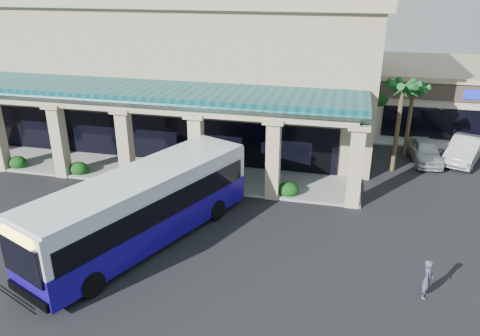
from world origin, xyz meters
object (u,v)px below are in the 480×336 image
(car_white, at_px, (465,150))
(pedestrian, at_px, (428,279))
(transit_bus, at_px, (144,209))
(car_silver, at_px, (425,151))

(car_white, bearing_deg, pedestrian, -82.81)
(transit_bus, distance_m, car_white, 22.53)
(pedestrian, bearing_deg, car_silver, 13.66)
(transit_bus, bearing_deg, pedestrian, 16.84)
(transit_bus, relative_size, pedestrian, 7.65)
(transit_bus, height_order, pedestrian, transit_bus)
(car_silver, relative_size, car_white, 0.87)
(transit_bus, height_order, car_white, transit_bus)
(pedestrian, distance_m, car_silver, 15.54)
(transit_bus, xyz_separation_m, car_silver, (14.29, 14.14, -1.01))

